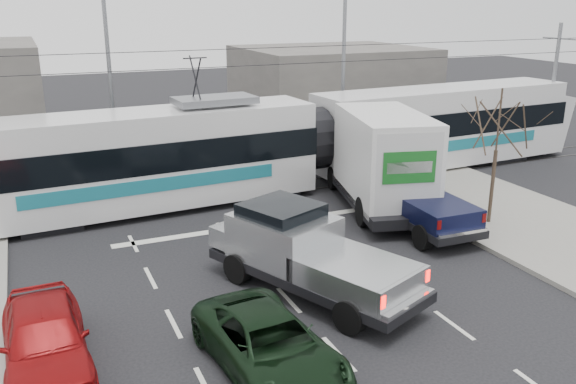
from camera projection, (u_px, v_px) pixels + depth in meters
name	position (u px, v px, depth m)	size (l,w,h in m)	color
ground	(342.00, 289.00, 17.87)	(120.00, 120.00, 0.00)	black
sidewalk_right	(569.00, 241.00, 21.27)	(6.00, 60.00, 0.15)	gray
rails	(233.00, 194.00, 26.61)	(60.00, 1.60, 0.03)	#33302D
building_right	(331.00, 84.00, 42.67)	(12.00, 10.00, 5.00)	slate
bare_tree	(499.00, 126.00, 21.80)	(2.40, 2.40, 5.00)	#47382B
traffic_signal	(407.00, 136.00, 25.19)	(0.44, 0.44, 3.60)	black
street_lamp_near	(340.00, 61.00, 31.35)	(2.38, 0.25, 9.00)	slate
street_lamp_far	(105.00, 66.00, 28.73)	(2.38, 0.25, 9.00)	slate
catenary	(230.00, 106.00, 25.44)	(60.00, 0.20, 7.00)	black
tram	(310.00, 140.00, 27.27)	(29.19, 4.69, 5.93)	silver
silver_pickup	(303.00, 251.00, 17.56)	(4.69, 7.03, 2.43)	black
box_truck	(379.00, 160.00, 24.45)	(4.60, 8.39, 3.98)	black
navy_pickup	(413.00, 196.00, 22.58)	(2.30, 5.61, 2.34)	black
green_car	(269.00, 345.00, 13.73)	(2.24, 4.85, 1.35)	black
red_car	(45.00, 338.00, 13.80)	(1.85, 4.61, 1.57)	maroon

